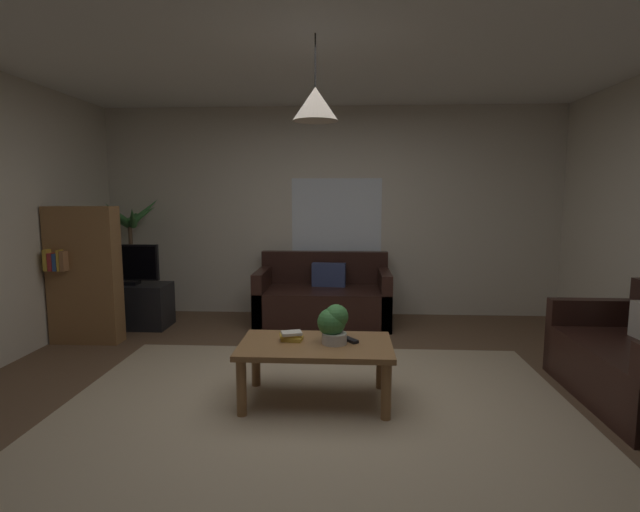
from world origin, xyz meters
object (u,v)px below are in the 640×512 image
(tv, at_px, (127,264))
(coffee_table, at_px, (316,352))
(pendant_lamp, at_px, (315,104))
(bookshelf_corner, at_px, (84,275))
(book_on_table_0, at_px, (292,339))
(book_on_table_2, at_px, (292,333))
(couch_under_window, at_px, (323,300))
(tv_stand, at_px, (130,305))
(potted_plant_on_table, at_px, (333,323))
(potted_palm_corner, at_px, (132,261))
(book_on_table_1, at_px, (290,335))
(remote_on_table_0, at_px, (350,340))

(tv, bearing_deg, coffee_table, -39.25)
(tv, bearing_deg, pendant_lamp, -39.25)
(coffee_table, distance_m, bookshelf_corner, 2.78)
(bookshelf_corner, bearing_deg, book_on_table_0, -28.46)
(coffee_table, height_order, book_on_table_2, book_on_table_2)
(book_on_table_0, xyz_separation_m, book_on_table_2, (-0.00, -0.00, 0.04))
(couch_under_window, height_order, tv_stand, couch_under_window)
(coffee_table, relative_size, book_on_table_0, 7.53)
(potted_plant_on_table, bearing_deg, bookshelf_corner, 153.87)
(coffee_table, height_order, potted_plant_on_table, potted_plant_on_table)
(tv_stand, relative_size, tv, 1.24)
(potted_palm_corner, bearing_deg, book_on_table_2, -45.31)
(book_on_table_2, bearing_deg, book_on_table_1, 159.92)
(book_on_table_0, distance_m, book_on_table_2, 0.04)
(potted_plant_on_table, relative_size, tv_stand, 0.31)
(book_on_table_2, relative_size, pendant_lamp, 0.26)
(remote_on_table_0, relative_size, potted_plant_on_table, 0.56)
(book_on_table_1, xyz_separation_m, tv, (-2.07, 1.80, 0.25))
(book_on_table_1, xyz_separation_m, book_on_table_2, (0.01, -0.00, 0.02))
(potted_palm_corner, bearing_deg, coffee_table, -43.71)
(couch_under_window, bearing_deg, tv_stand, -172.67)
(book_on_table_2, distance_m, remote_on_table_0, 0.43)
(book_on_table_0, distance_m, pendant_lamp, 1.68)
(couch_under_window, relative_size, remote_on_table_0, 9.68)
(book_on_table_2, xyz_separation_m, remote_on_table_0, (0.43, 0.01, -0.05))
(tv, height_order, potted_palm_corner, potted_palm_corner)
(potted_plant_on_table, height_order, tv_stand, potted_plant_on_table)
(coffee_table, distance_m, pendant_lamp, 1.76)
(book_on_table_2, bearing_deg, potted_palm_corner, 134.69)
(couch_under_window, distance_m, pendant_lamp, 2.84)
(couch_under_window, relative_size, book_on_table_1, 9.91)
(book_on_table_2, distance_m, tv, 2.76)
(potted_palm_corner, bearing_deg, couch_under_window, -3.96)
(book_on_table_2, distance_m, potted_plant_on_table, 0.33)
(remote_on_table_0, bearing_deg, book_on_table_1, -35.28)
(coffee_table, relative_size, potted_plant_on_table, 3.91)
(bookshelf_corner, xyz_separation_m, pendant_lamp, (2.45, -1.28, 1.43))
(couch_under_window, height_order, potted_palm_corner, potted_palm_corner)
(book_on_table_2, bearing_deg, pendant_lamp, -15.37)
(book_on_table_1, bearing_deg, bookshelf_corner, 151.42)
(book_on_table_1, distance_m, tv, 2.75)
(tv_stand, bearing_deg, couch_under_window, 7.33)
(book_on_table_2, bearing_deg, bookshelf_corner, 151.45)
(remote_on_table_0, bearing_deg, tv_stand, -72.33)
(potted_palm_corner, bearing_deg, remote_on_table_0, -40.16)
(potted_palm_corner, xyz_separation_m, bookshelf_corner, (-0.02, -1.04, -0.00))
(coffee_table, bearing_deg, pendant_lamp, -21.80)
(potted_plant_on_table, bearing_deg, potted_palm_corner, 138.00)
(coffee_table, distance_m, book_on_table_0, 0.20)
(remote_on_table_0, bearing_deg, potted_plant_on_table, -16.04)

